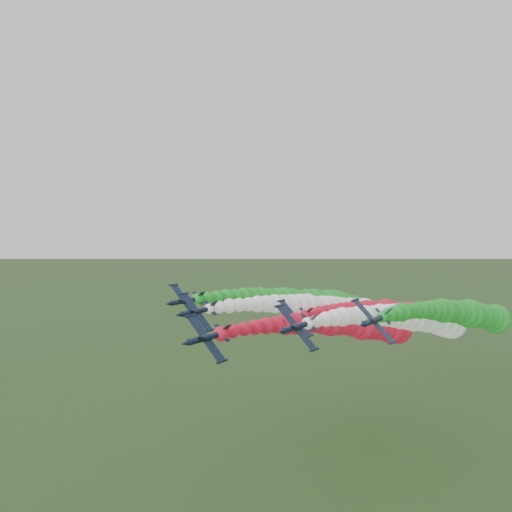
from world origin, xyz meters
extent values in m
cylinder|color=#111E33|center=(-2.26, -6.39, 41.43)|extent=(1.62, 9.39, 1.62)
cone|color=#111E33|center=(-2.26, -11.92, 41.43)|extent=(1.48, 1.88, 1.48)
cone|color=black|center=(-2.26, -1.28, 41.43)|extent=(1.48, 0.94, 1.48)
ellipsoid|color=black|center=(-1.96, -8.48, 41.73)|extent=(1.05, 1.96, 1.05)
cube|color=#111E33|center=(-2.36, -6.60, 41.32)|extent=(7.27, 1.98, 7.08)
cylinder|color=#111E33|center=(-5.95, -6.60, 44.81)|extent=(0.65, 2.71, 0.65)
cylinder|color=#111E33|center=(1.22, -6.60, 37.82)|extent=(0.65, 2.71, 0.65)
cube|color=#111E33|center=(-1.42, -2.43, 42.29)|extent=(1.78, 1.57, 1.82)
cube|color=#111E33|center=(-2.15, -2.43, 41.54)|extent=(2.91, 1.15, 2.84)
sphere|color=red|center=(-2.26, -2.74, 41.43)|extent=(2.78, 2.78, 2.78)
sphere|color=red|center=(-2.24, 0.73, 41.35)|extent=(2.68, 2.68, 2.68)
sphere|color=red|center=(-2.18, 4.20, 41.18)|extent=(2.72, 2.72, 2.72)
sphere|color=red|center=(-2.08, 7.67, 40.96)|extent=(3.01, 3.01, 3.01)
sphere|color=red|center=(-1.95, 11.14, 40.68)|extent=(3.40, 3.40, 3.40)
sphere|color=red|center=(-1.77, 14.61, 40.36)|extent=(3.50, 3.50, 3.50)
sphere|color=red|center=(-1.56, 18.08, 40.00)|extent=(4.70, 4.70, 4.70)
sphere|color=red|center=(-1.31, 21.55, 39.59)|extent=(4.79, 4.79, 4.79)
sphere|color=red|center=(-1.02, 25.02, 39.16)|extent=(4.33, 4.33, 4.33)
sphere|color=red|center=(-0.69, 28.49, 38.69)|extent=(4.55, 4.55, 4.55)
sphere|color=red|center=(-0.32, 31.96, 38.18)|extent=(5.31, 5.31, 5.31)
sphere|color=red|center=(0.08, 35.43, 37.65)|extent=(6.19, 6.19, 6.19)
sphere|color=red|center=(0.53, 38.90, 37.08)|extent=(5.79, 5.79, 5.79)
sphere|color=red|center=(1.01, 42.37, 36.49)|extent=(5.65, 5.65, 5.65)
sphere|color=red|center=(1.53, 45.84, 35.87)|extent=(6.46, 6.46, 6.46)
sphere|color=red|center=(2.09, 49.31, 35.22)|extent=(7.69, 7.69, 7.69)
sphere|color=red|center=(2.69, 52.78, 34.54)|extent=(7.27, 7.27, 7.27)
sphere|color=red|center=(3.33, 56.25, 33.84)|extent=(7.25, 7.25, 7.25)
sphere|color=red|center=(4.01, 59.72, 33.12)|extent=(7.39, 7.39, 7.39)
sphere|color=red|center=(4.72, 63.19, 32.37)|extent=(8.36, 8.36, 8.36)
sphere|color=red|center=(5.48, 66.66, 31.59)|extent=(8.22, 8.22, 8.22)
cylinder|color=#111E33|center=(-15.24, 5.51, 43.15)|extent=(1.62, 9.39, 1.62)
cone|color=#111E33|center=(-15.24, -0.03, 43.15)|extent=(1.48, 1.88, 1.48)
cone|color=black|center=(-15.24, 10.62, 43.15)|extent=(1.48, 0.94, 1.48)
ellipsoid|color=black|center=(-14.95, 3.42, 43.45)|extent=(1.05, 1.96, 1.05)
cube|color=#111E33|center=(-15.35, 5.30, 43.04)|extent=(7.27, 1.98, 7.08)
cylinder|color=#111E33|center=(-18.94, 5.30, 46.53)|extent=(0.65, 2.71, 0.65)
cylinder|color=#111E33|center=(-11.76, 5.30, 39.54)|extent=(0.65, 2.71, 0.65)
cube|color=#111E33|center=(-14.41, 9.47, 44.01)|extent=(1.78, 1.57, 1.82)
cube|color=#111E33|center=(-15.13, 9.47, 43.26)|extent=(2.91, 1.15, 2.84)
sphere|color=white|center=(-15.24, 9.16, 43.15)|extent=(2.15, 2.15, 2.15)
sphere|color=white|center=(-15.22, 12.63, 43.07)|extent=(2.73, 2.73, 2.73)
sphere|color=white|center=(-15.17, 16.10, 42.90)|extent=(3.29, 3.29, 3.29)
sphere|color=white|center=(-15.07, 19.57, 42.68)|extent=(3.23, 3.23, 3.23)
sphere|color=white|center=(-14.93, 23.04, 42.40)|extent=(3.32, 3.32, 3.32)
sphere|color=white|center=(-14.76, 26.51, 42.08)|extent=(4.04, 4.04, 4.04)
sphere|color=white|center=(-14.55, 29.98, 41.72)|extent=(4.21, 4.21, 4.21)
sphere|color=white|center=(-14.30, 33.45, 41.32)|extent=(4.76, 4.76, 4.76)
sphere|color=white|center=(-14.01, 36.92, 40.88)|extent=(4.80, 4.80, 4.80)
sphere|color=white|center=(-13.68, 40.39, 40.41)|extent=(5.28, 5.28, 5.28)
sphere|color=white|center=(-13.31, 43.86, 39.91)|extent=(5.85, 5.85, 5.85)
sphere|color=white|center=(-12.90, 47.33, 39.37)|extent=(6.36, 6.36, 6.36)
sphere|color=white|center=(-12.46, 50.80, 38.81)|extent=(5.51, 5.51, 5.51)
sphere|color=white|center=(-11.98, 54.27, 38.21)|extent=(6.14, 6.14, 6.14)
sphere|color=white|center=(-11.45, 57.74, 37.59)|extent=(6.59, 6.59, 6.59)
sphere|color=white|center=(-10.89, 61.21, 36.94)|extent=(6.73, 6.73, 6.73)
sphere|color=white|center=(-10.29, 64.68, 36.27)|extent=(6.66, 6.66, 6.66)
sphere|color=white|center=(-9.66, 68.15, 35.57)|extent=(7.46, 7.46, 7.46)
sphere|color=white|center=(-8.98, 71.62, 34.84)|extent=(7.90, 7.90, 7.90)
sphere|color=white|center=(-8.26, 75.09, 34.09)|extent=(8.78, 8.78, 8.78)
sphere|color=white|center=(-7.51, 78.56, 33.31)|extent=(7.45, 7.45, 7.45)
cylinder|color=#111E33|center=(9.61, 4.14, 42.99)|extent=(1.62, 9.39, 1.62)
cone|color=#111E33|center=(9.61, -1.39, 42.99)|extent=(1.48, 1.88, 1.48)
cone|color=black|center=(9.61, 9.25, 42.99)|extent=(1.48, 0.94, 1.48)
ellipsoid|color=black|center=(9.90, 2.05, 43.29)|extent=(1.05, 1.96, 1.05)
cube|color=#111E33|center=(9.50, 3.93, 42.88)|extent=(7.27, 1.98, 7.08)
cylinder|color=#111E33|center=(5.91, 3.93, 46.38)|extent=(0.65, 2.71, 0.65)
cylinder|color=#111E33|center=(13.09, 3.93, 39.38)|extent=(0.65, 2.71, 0.65)
cube|color=#111E33|center=(10.44, 8.11, 43.85)|extent=(1.78, 1.57, 1.82)
cube|color=#111E33|center=(9.72, 8.11, 43.10)|extent=(2.91, 1.15, 2.84)
sphere|color=white|center=(9.61, 7.79, 42.99)|extent=(2.23, 2.23, 2.23)
sphere|color=white|center=(9.63, 11.26, 42.91)|extent=(2.43, 2.43, 2.43)
sphere|color=white|center=(9.68, 14.73, 42.74)|extent=(2.90, 2.90, 2.90)
sphere|color=white|center=(9.78, 18.20, 42.52)|extent=(3.39, 3.39, 3.39)
sphere|color=white|center=(9.92, 21.67, 42.24)|extent=(3.92, 3.92, 3.92)
sphere|color=white|center=(10.09, 25.14, 41.92)|extent=(3.63, 3.63, 3.63)
sphere|color=white|center=(10.30, 28.61, 41.56)|extent=(4.07, 4.07, 4.07)
sphere|color=white|center=(10.55, 32.08, 41.16)|extent=(4.32, 4.32, 4.32)
sphere|color=white|center=(10.84, 35.55, 40.72)|extent=(4.34, 4.34, 4.34)
sphere|color=white|center=(11.17, 39.02, 40.25)|extent=(5.21, 5.21, 5.21)
sphere|color=white|center=(11.54, 42.49, 39.75)|extent=(5.30, 5.30, 5.30)
sphere|color=white|center=(11.95, 45.96, 39.21)|extent=(5.76, 5.76, 5.76)
sphere|color=white|center=(12.39, 49.43, 38.65)|extent=(6.40, 6.40, 6.40)
sphere|color=white|center=(12.87, 52.90, 38.05)|extent=(6.74, 6.74, 6.74)
sphere|color=white|center=(13.40, 56.37, 37.43)|extent=(7.29, 7.29, 7.29)
sphere|color=white|center=(13.96, 59.84, 36.78)|extent=(7.03, 7.03, 7.03)
sphere|color=white|center=(14.56, 63.31, 36.11)|extent=(7.27, 7.27, 7.27)
sphere|color=white|center=(15.19, 66.78, 35.41)|extent=(7.18, 7.18, 7.18)
sphere|color=white|center=(15.87, 70.25, 34.68)|extent=(7.97, 7.97, 7.97)
sphere|color=white|center=(16.59, 73.72, 33.93)|extent=(8.67, 8.67, 8.67)
sphere|color=white|center=(17.34, 77.19, 33.16)|extent=(9.06, 9.06, 9.06)
cylinder|color=#111E33|center=(-23.61, 10.96, 43.96)|extent=(1.62, 9.39, 1.62)
cone|color=#111E33|center=(-23.61, 5.42, 43.96)|extent=(1.48, 1.88, 1.48)
cone|color=black|center=(-23.61, 16.07, 43.96)|extent=(1.48, 0.94, 1.48)
ellipsoid|color=black|center=(-23.32, 8.87, 44.26)|extent=(1.05, 1.96, 1.05)
cube|color=#111E33|center=(-23.72, 10.75, 43.85)|extent=(7.27, 1.98, 7.08)
cylinder|color=#111E33|center=(-27.31, 10.75, 47.34)|extent=(0.65, 2.71, 0.65)
cylinder|color=#111E33|center=(-20.13, 10.75, 40.35)|extent=(0.65, 2.71, 0.65)
cube|color=#111E33|center=(-22.78, 14.92, 44.82)|extent=(1.78, 1.57, 1.82)
cube|color=#111E33|center=(-23.50, 14.92, 44.07)|extent=(2.91, 1.15, 2.84)
sphere|color=#1C9226|center=(-23.61, 14.61, 43.96)|extent=(2.60, 2.60, 2.60)
sphere|color=#1C9226|center=(-23.59, 18.08, 43.88)|extent=(2.88, 2.88, 2.88)
sphere|color=#1C9226|center=(-23.54, 21.55, 43.71)|extent=(3.17, 3.17, 3.17)
sphere|color=#1C9226|center=(-23.44, 25.02, 43.49)|extent=(3.55, 3.55, 3.55)
sphere|color=#1C9226|center=(-23.30, 28.49, 43.21)|extent=(3.46, 3.46, 3.46)
sphere|color=#1C9226|center=(-23.13, 31.96, 42.89)|extent=(4.13, 4.13, 4.13)
sphere|color=#1C9226|center=(-22.92, 35.43, 42.53)|extent=(4.36, 4.36, 4.36)
sphere|color=#1C9226|center=(-22.67, 38.90, 42.13)|extent=(4.64, 4.64, 4.64)
sphere|color=#1C9226|center=(-22.38, 42.37, 41.69)|extent=(4.34, 4.34, 4.34)
sphere|color=#1C9226|center=(-22.05, 45.84, 41.22)|extent=(4.79, 4.79, 4.79)
sphere|color=#1C9226|center=(-21.68, 49.31, 40.71)|extent=(5.55, 5.55, 5.55)
sphere|color=#1C9226|center=(-21.27, 52.78, 40.18)|extent=(5.38, 5.38, 5.38)
sphere|color=#1C9226|center=(-20.83, 56.25, 39.62)|extent=(5.15, 5.15, 5.15)
sphere|color=#1C9226|center=(-20.35, 59.72, 39.02)|extent=(6.01, 6.01, 6.01)
sphere|color=#1C9226|center=(-19.82, 63.19, 38.40)|extent=(6.87, 6.87, 6.87)
sphere|color=#1C9226|center=(-19.26, 66.66, 37.75)|extent=(6.42, 6.42, 6.42)
sphere|color=#1C9226|center=(-18.66, 70.13, 37.08)|extent=(7.68, 7.68, 7.68)
sphere|color=#1C9226|center=(-18.03, 73.60, 36.37)|extent=(8.39, 8.39, 8.39)
sphere|color=#1C9226|center=(-17.35, 77.07, 35.65)|extent=(8.12, 8.12, 8.12)
sphere|color=#1C9226|center=(-16.63, 80.54, 34.90)|extent=(7.02, 7.02, 7.02)
sphere|color=#1C9226|center=(-15.88, 84.01, 34.12)|extent=(7.32, 7.32, 7.32)
cylinder|color=#111E33|center=(19.66, 14.43, 43.66)|extent=(1.62, 9.39, 1.62)
cone|color=#111E33|center=(19.66, 8.89, 43.66)|extent=(1.48, 1.88, 1.48)
cone|color=black|center=(19.66, 19.54, 43.66)|extent=(1.48, 0.94, 1.48)
ellipsoid|color=black|center=(19.96, 12.34, 43.96)|extent=(1.05, 1.96, 1.05)
cube|color=#111E33|center=(19.55, 14.22, 43.55)|extent=(7.27, 1.98, 7.08)
cylinder|color=#111E33|center=(15.97, 14.22, 47.05)|extent=(0.65, 2.71, 0.65)
cylinder|color=#111E33|center=(23.14, 14.22, 40.06)|extent=(0.65, 2.71, 0.65)
cube|color=#111E33|center=(20.50, 18.39, 44.52)|extent=(1.78, 1.57, 1.82)
cube|color=#111E33|center=(19.77, 18.39, 43.78)|extent=(2.91, 1.15, 2.84)
sphere|color=#1C9226|center=(19.66, 18.08, 43.66)|extent=(2.14, 2.14, 2.14)
sphere|color=#1C9226|center=(19.68, 21.55, 43.58)|extent=(2.82, 2.82, 2.82)
sphere|color=#1C9226|center=(19.74, 25.02, 43.42)|extent=(3.28, 3.28, 3.28)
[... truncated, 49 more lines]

